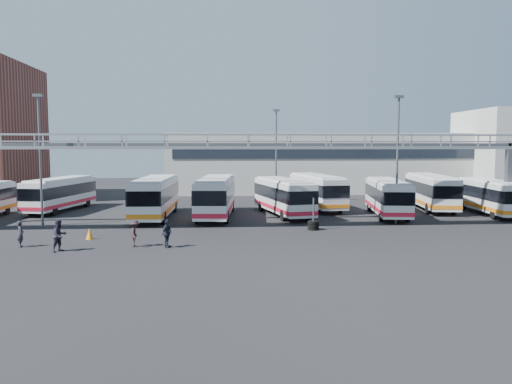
{
  "coord_description": "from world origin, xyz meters",
  "views": [
    {
      "loc": [
        -2.15,
        -31.81,
        6.12
      ],
      "look_at": [
        0.63,
        6.0,
        2.72
      ],
      "focal_mm": 35.0,
      "sensor_mm": 36.0,
      "label": 1
    }
  ],
  "objects": [
    {
      "name": "bus_8",
      "position": [
        18.68,
        15.81,
        1.89
      ],
      "size": [
        4.28,
        11.51,
        3.42
      ],
      "rotation": [
        0.0,
        0.0,
        -0.15
      ],
      "color": "silver",
      "rests_on": "ground"
    },
    {
      "name": "bus_1",
      "position": [
        -17.43,
        17.25,
        1.77
      ],
      "size": [
        4.31,
        10.81,
        3.2
      ],
      "rotation": [
        0.0,
        0.0,
        -0.18
      ],
      "color": "silver",
      "rests_on": "ground"
    },
    {
      "name": "pedestrian_b",
      "position": [
        -11.57,
        -2.03,
        0.95
      ],
      "size": [
        1.12,
        1.17,
        1.9
      ],
      "primitive_type": "imported",
      "rotation": [
        0.0,
        0.0,
        0.94
      ],
      "color": "#22202D",
      "rests_on": "ground"
    },
    {
      "name": "bus_7",
      "position": [
        12.8,
        11.48,
        1.79
      ],
      "size": [
        4.1,
        10.93,
        3.24
      ],
      "rotation": [
        0.0,
        0.0,
        -0.16
      ],
      "color": "silver",
      "rests_on": "ground"
    },
    {
      "name": "light_pole_left",
      "position": [
        -16.0,
        8.0,
        5.73
      ],
      "size": [
        0.7,
        0.35,
        10.21
      ],
      "color": "#4C4F54",
      "rests_on": "ground"
    },
    {
      "name": "bus_5",
      "position": [
        3.57,
        12.58,
        1.81
      ],
      "size": [
        4.47,
        11.05,
        3.27
      ],
      "rotation": [
        0.0,
        0.0,
        0.19
      ],
      "color": "silver",
      "rests_on": "ground"
    },
    {
      "name": "pedestrian_a",
      "position": [
        -14.38,
        -0.53,
        0.82
      ],
      "size": [
        0.6,
        0.7,
        1.63
      ],
      "primitive_type": "imported",
      "rotation": [
        0.0,
        0.0,
        2.01
      ],
      "color": "black",
      "rests_on": "ground"
    },
    {
      "name": "light_pole_mid",
      "position": [
        12.0,
        7.0,
        5.73
      ],
      "size": [
        0.7,
        0.35,
        10.21
      ],
      "color": "#4C4F54",
      "rests_on": "ground"
    },
    {
      "name": "pedestrian_d",
      "position": [
        -5.38,
        -1.35,
        0.87
      ],
      "size": [
        0.8,
        1.11,
        1.75
      ],
      "primitive_type": "imported",
      "rotation": [
        0.0,
        0.0,
        1.16
      ],
      "color": "black",
      "rests_on": "ground"
    },
    {
      "name": "tire_stack",
      "position": [
        4.8,
        4.5,
        0.4
      ],
      "size": [
        0.84,
        0.84,
        2.39
      ],
      "color": "black",
      "rests_on": "ground"
    },
    {
      "name": "pedestrian_c",
      "position": [
        -7.38,
        -0.95,
        0.83
      ],
      "size": [
        0.72,
        1.12,
        1.65
      ],
      "primitive_type": "imported",
      "rotation": [
        0.0,
        0.0,
        1.67
      ],
      "color": "black",
      "rests_on": "ground"
    },
    {
      "name": "light_pole_back",
      "position": [
        4.0,
        22.0,
        5.73
      ],
      "size": [
        0.7,
        0.35,
        10.21
      ],
      "color": "#4C4F54",
      "rests_on": "ground"
    },
    {
      "name": "warehouse",
      "position": [
        12.0,
        38.0,
        4.0
      ],
      "size": [
        42.0,
        14.0,
        8.0
      ],
      "primitive_type": "cube",
      "color": "#9E9E99",
      "rests_on": "ground"
    },
    {
      "name": "ground",
      "position": [
        0.0,
        0.0,
        0.0
      ],
      "size": [
        140.0,
        140.0,
        0.0
      ],
      "primitive_type": "plane",
      "color": "black",
      "rests_on": "ground"
    },
    {
      "name": "bus_6",
      "position": [
        7.52,
        17.3,
        1.88
      ],
      "size": [
        4.02,
        11.4,
        3.39
      ],
      "rotation": [
        0.0,
        0.0,
        0.13
      ],
      "color": "silver",
      "rests_on": "ground"
    },
    {
      "name": "gantry",
      "position": [
        0.0,
        5.87,
        5.51
      ],
      "size": [
        51.4,
        5.15,
        7.1
      ],
      "color": "gray",
      "rests_on": "ground"
    },
    {
      "name": "bus_9",
      "position": [
        22.53,
        11.89,
        1.75
      ],
      "size": [
        3.39,
        10.63,
        3.17
      ],
      "rotation": [
        0.0,
        0.0,
        -0.09
      ],
      "color": "silver",
      "rests_on": "ground"
    },
    {
      "name": "bus_4",
      "position": [
        -2.47,
        11.76,
        1.95
      ],
      "size": [
        3.64,
        11.76,
        3.52
      ],
      "rotation": [
        0.0,
        0.0,
        -0.08
      ],
      "color": "silver",
      "rests_on": "ground"
    },
    {
      "name": "bus_3",
      "position": [
        -7.7,
        11.75,
        1.94
      ],
      "size": [
        3.03,
        11.64,
        3.51
      ],
      "rotation": [
        0.0,
        0.0,
        -0.03
      ],
      "color": "silver",
      "rests_on": "ground"
    },
    {
      "name": "cone_right",
      "position": [
        -10.84,
        1.84,
        0.37
      ],
      "size": [
        0.59,
        0.59,
        0.74
      ],
      "primitive_type": "cone",
      "rotation": [
        0.0,
        0.0,
        -0.33
      ],
      "color": "orange",
      "rests_on": "ground"
    }
  ]
}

